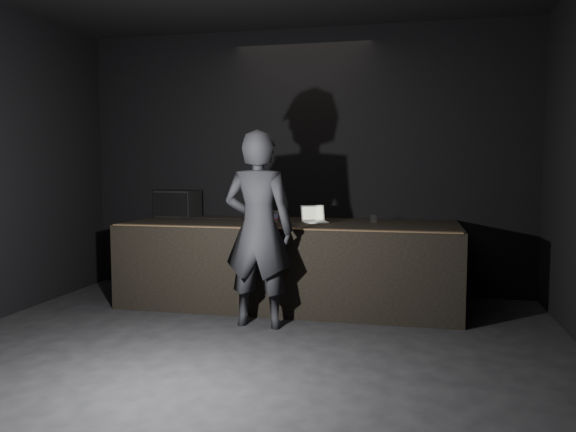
# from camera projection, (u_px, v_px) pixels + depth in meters

# --- Properties ---
(ground) EXTENTS (7.00, 7.00, 0.00)m
(ground) POSITION_uv_depth(u_px,v_px,m) (215.00, 387.00, 4.27)
(ground) COLOR black
(ground) RESTS_ON ground
(room_walls) EXTENTS (6.10, 7.10, 3.52)m
(room_walls) POSITION_uv_depth(u_px,v_px,m) (212.00, 119.00, 4.10)
(room_walls) COLOR black
(room_walls) RESTS_ON ground
(stage_riser) EXTENTS (4.00, 1.50, 1.00)m
(stage_riser) POSITION_uv_depth(u_px,v_px,m) (291.00, 263.00, 6.89)
(stage_riser) COLOR black
(stage_riser) RESTS_ON ground
(riser_lip) EXTENTS (3.92, 0.10, 0.01)m
(riser_lip) POSITION_uv_depth(u_px,v_px,m) (277.00, 228.00, 6.15)
(riser_lip) COLOR brown
(riser_lip) RESTS_ON stage_riser
(stage_monitor) EXTENTS (0.58, 0.46, 0.36)m
(stage_monitor) POSITION_uv_depth(u_px,v_px,m) (178.00, 204.00, 7.61)
(stage_monitor) COLOR black
(stage_monitor) RESTS_ON stage_riser
(cable) EXTENTS (0.86, 0.05, 0.02)m
(cable) POSITION_uv_depth(u_px,v_px,m) (211.00, 218.00, 7.28)
(cable) COLOR black
(cable) RESTS_ON stage_riser
(laptop) EXTENTS (0.38, 0.36, 0.20)m
(laptop) POSITION_uv_depth(u_px,v_px,m) (314.00, 218.00, 6.87)
(laptop) COLOR white
(laptop) RESTS_ON stage_riser
(beer_can) EXTENTS (0.06, 0.06, 0.14)m
(beer_can) POSITION_uv_depth(u_px,v_px,m) (276.00, 216.00, 6.86)
(beer_can) COLOR silver
(beer_can) RESTS_ON stage_riser
(plastic_cup) EXTENTS (0.08, 0.08, 0.10)m
(plastic_cup) POSITION_uv_depth(u_px,v_px,m) (373.00, 219.00, 6.73)
(plastic_cup) COLOR white
(plastic_cup) RESTS_ON stage_riser
(wii_remote) EXTENTS (0.04, 0.13, 0.02)m
(wii_remote) POSITION_uv_depth(u_px,v_px,m) (286.00, 227.00, 6.19)
(wii_remote) COLOR silver
(wii_remote) RESTS_ON stage_riser
(person) EXTENTS (0.78, 0.54, 2.05)m
(person) POSITION_uv_depth(u_px,v_px,m) (258.00, 229.00, 5.86)
(person) COLOR black
(person) RESTS_ON ground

